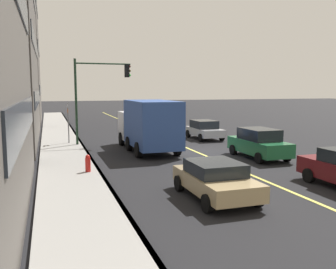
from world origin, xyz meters
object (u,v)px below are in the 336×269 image
Objects in this scene: traffic_light_mast at (97,87)px; fire_hydrant at (88,165)px; car_silver at (204,129)px; street_sign_post at (68,120)px; car_green at (259,143)px; truck_blue at (149,124)px; car_tan at (215,179)px.

fire_hydrant is at bearing 169.38° from traffic_light_mast.
street_sign_post is at bearing 89.16° from car_silver.
traffic_light_mast is at bearing 46.88° from car_green.
truck_blue is at bearing -139.74° from traffic_light_mast.
car_tan is 1.36× the size of street_sign_post.
car_green is at bearing 177.75° from car_silver.
car_tan is 15.26m from street_sign_post.
fire_hydrant is at bearing 96.63° from car_green.
car_silver is 0.98× the size of car_tan.
traffic_light_mast is (-0.78, 8.35, 3.27)m from car_silver.
traffic_light_mast reaches higher than car_silver.
car_green is 9.71m from fire_hydrant.
traffic_light_mast is at bearing 40.26° from truck_blue.
car_silver is 0.66× the size of traffic_light_mast.
car_silver is 13.71m from fire_hydrant.
truck_blue is at bearing -38.86° from fire_hydrant.
car_silver is 0.55× the size of truck_blue.
car_green is at bearing -129.00° from truck_blue.
car_tan is (-14.47, 6.00, -0.05)m from car_silver.
truck_blue is (-4.01, 5.61, 0.93)m from car_silver.
street_sign_post reaches higher than car_silver.
truck_blue is at bearing 125.55° from car_silver.
truck_blue is 6.24m from street_sign_post.
traffic_light_mast is (13.69, 2.34, 3.33)m from car_tan.
street_sign_post is 3.12× the size of fire_hydrant.
car_tan is at bearing 157.47° from car_silver.
street_sign_post is (4.16, 4.66, 0.04)m from truck_blue.
truck_blue is 4.83m from traffic_light_mast.
fire_hydrant is at bearing -178.17° from street_sign_post.
car_silver reaches higher than fire_hydrant.
truck_blue is at bearing -2.14° from car_tan.
car_silver is 9.00m from traffic_light_mast.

